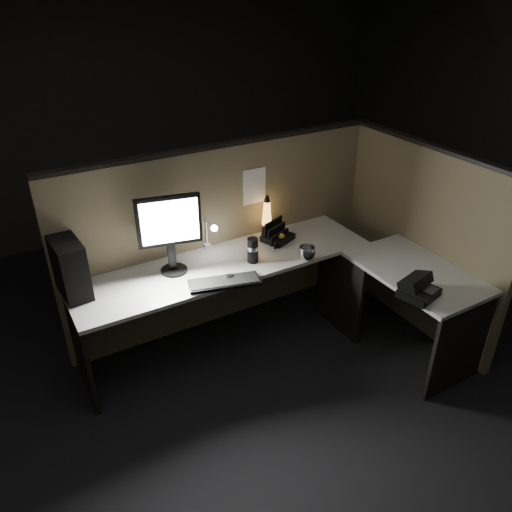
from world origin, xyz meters
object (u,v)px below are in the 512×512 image
keyboard (224,282)px  desk_phone (417,288)px  lava_lamp (267,220)px  pc_tower (69,267)px  monitor (169,227)px

keyboard → desk_phone: 1.30m
lava_lamp → desk_phone: size_ratio=1.28×
pc_tower → keyboard: bearing=-28.5°
lava_lamp → desk_phone: (0.43, -1.23, -0.10)m
desk_phone → keyboard: bearing=129.8°
monitor → desk_phone: size_ratio=2.03×
pc_tower → monitor: bearing=-10.0°
monitor → lava_lamp: size_ratio=1.59×
pc_tower → desk_phone: size_ratio=1.38×
keyboard → lava_lamp: (0.62, 0.46, 0.14)m
monitor → pc_tower: bearing=-173.5°
pc_tower → lava_lamp: size_ratio=1.08×
monitor → keyboard: (0.24, -0.35, -0.34)m
keyboard → lava_lamp: 0.79m
pc_tower → desk_phone: (1.98, -1.19, -0.14)m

